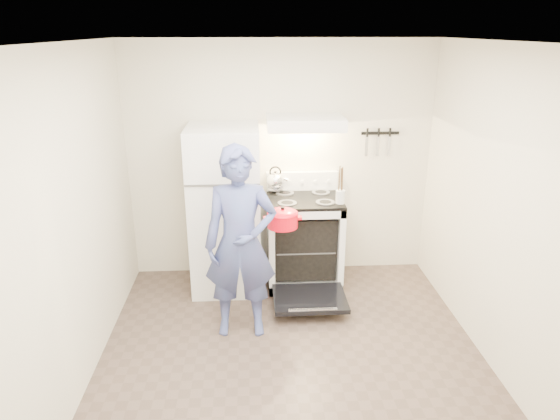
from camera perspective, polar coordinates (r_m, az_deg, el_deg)
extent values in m
plane|color=#504038|center=(4.23, 1.55, -17.64)|extent=(3.60, 3.60, 0.00)
cube|color=beige|center=(5.31, 0.03, 5.52)|extent=(3.20, 0.02, 2.50)
cube|color=white|center=(5.09, -6.26, 0.03)|extent=(0.70, 0.70, 1.70)
cube|color=white|center=(5.28, 2.74, -3.67)|extent=(0.76, 0.65, 0.92)
cube|color=black|center=(5.11, 2.82, 1.21)|extent=(0.76, 0.65, 0.03)
cube|color=white|center=(5.34, 2.52, 3.36)|extent=(0.76, 0.07, 0.20)
cube|color=black|center=(4.91, 3.40, -10.06)|extent=(0.70, 0.54, 0.04)
cube|color=slate|center=(5.29, 2.73, -3.87)|extent=(0.60, 0.52, 0.01)
cube|color=white|center=(4.99, 2.88, 9.94)|extent=(0.76, 0.50, 0.12)
cube|color=black|center=(5.39, 11.38, 8.62)|extent=(0.40, 0.02, 0.03)
cylinder|color=#987957|center=(5.29, 2.13, -3.69)|extent=(0.32, 0.32, 0.02)
cylinder|color=silver|center=(4.87, 6.91, 1.51)|extent=(0.11, 0.11, 0.13)
imported|color=#344A80|center=(4.28, -4.53, -3.87)|extent=(0.62, 0.41, 1.71)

